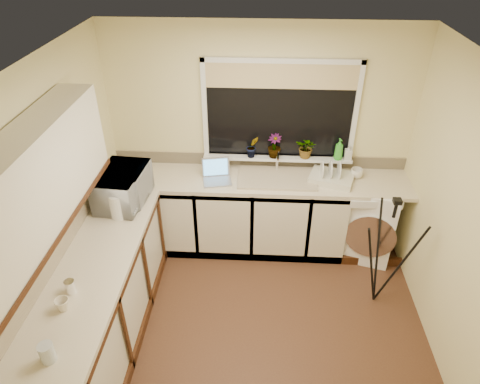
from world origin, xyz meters
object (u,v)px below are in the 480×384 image
(microwave, at_px, (123,187))
(plant_d, at_px, (307,147))
(cup_back, at_px, (357,173))
(laptop, at_px, (217,175))
(plant_c, at_px, (274,146))
(tripod, at_px, (385,253))
(steel_jar, at_px, (70,287))
(glass_jug, at_px, (47,353))
(washing_machine, at_px, (365,217))
(dish_rack, at_px, (331,178))
(soap_bottle_green, at_px, (339,149))
(soap_bottle_clear, at_px, (348,152))
(cup_left, at_px, (62,305))
(plant_b, at_px, (252,147))
(kettle, at_px, (119,205))

(microwave, xyz_separation_m, plant_d, (1.80, 0.72, 0.10))
(microwave, distance_m, cup_back, 2.41)
(laptop, bearing_deg, microwave, -162.83)
(plant_c, relative_size, cup_back, 1.99)
(tripod, height_order, steel_jar, tripod)
(glass_jug, bearing_deg, washing_machine, 42.64)
(dish_rack, xyz_separation_m, microwave, (-2.06, -0.51, 0.13))
(laptop, xyz_separation_m, dish_rack, (1.21, 0.04, -0.02))
(soap_bottle_green, bearing_deg, soap_bottle_clear, 3.15)
(dish_rack, distance_m, tripod, 0.96)
(cup_left, bearing_deg, washing_machine, 36.25)
(microwave, distance_m, plant_b, 1.41)
(microwave, bearing_deg, tripod, -91.91)
(glass_jug, xyz_separation_m, cup_back, (2.31, 2.36, -0.02))
(tripod, distance_m, microwave, 2.55)
(glass_jug, relative_size, soap_bottle_green, 0.58)
(cup_back, bearing_deg, steel_jar, -143.45)
(laptop, bearing_deg, plant_b, 22.54)
(washing_machine, bearing_deg, plant_d, 177.35)
(plant_d, bearing_deg, cup_back, -14.60)
(soap_bottle_clear, height_order, cup_left, soap_bottle_clear)
(steel_jar, height_order, cup_back, steel_jar)
(microwave, distance_m, cup_left, 1.37)
(kettle, height_order, cup_left, kettle)
(plant_b, bearing_deg, plant_c, 3.28)
(plant_b, bearing_deg, glass_jug, -115.83)
(tripod, bearing_deg, glass_jug, -125.15)
(kettle, bearing_deg, washing_machine, 16.53)
(cup_back, bearing_deg, washing_machine, -28.98)
(cup_left, bearing_deg, cup_back, 39.18)
(steel_jar, distance_m, cup_back, 2.99)
(plant_b, bearing_deg, tripod, -38.18)
(tripod, bearing_deg, microwave, -162.68)
(plant_b, relative_size, soap_bottle_clear, 1.45)
(dish_rack, distance_m, plant_c, 0.69)
(tripod, relative_size, glass_jug, 8.78)
(microwave, bearing_deg, plant_b, -54.97)
(washing_machine, bearing_deg, cup_back, 166.39)
(laptop, relative_size, plant_c, 1.29)
(plant_c, relative_size, soap_bottle_green, 1.09)
(tripod, height_order, plant_d, plant_d)
(kettle, bearing_deg, soap_bottle_clear, 23.03)
(dish_rack, xyz_separation_m, soap_bottle_clear, (0.18, 0.21, 0.20))
(kettle, xyz_separation_m, tripod, (2.47, -0.06, -0.41))
(washing_machine, distance_m, plant_c, 1.28)
(washing_machine, relative_size, kettle, 3.82)
(plant_b, height_order, cup_left, plant_b)
(soap_bottle_clear, xyz_separation_m, cup_left, (-2.30, -2.08, -0.19))
(glass_jug, xyz_separation_m, soap_bottle_green, (2.12, 2.48, 0.20))
(soap_bottle_clear, bearing_deg, microwave, -162.33)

